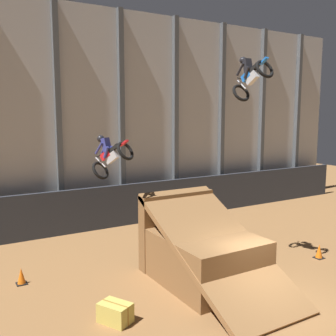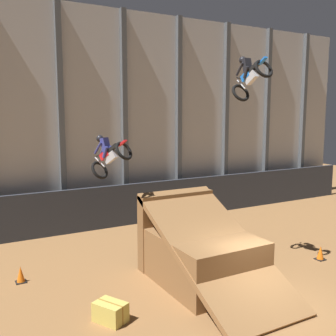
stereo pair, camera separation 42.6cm
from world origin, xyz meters
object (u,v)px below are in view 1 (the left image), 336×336
dirt_ramp (201,251)px  rider_bike_right_air (250,76)px  rider_bike_left_air (110,155)px  traffic_cone_arena_edge (21,276)px  hay_bale_trackside (115,313)px  traffic_cone_near_ramp (319,251)px

dirt_ramp → rider_bike_right_air: 6.48m
rider_bike_left_air → traffic_cone_arena_edge: (-3.10, 0.65, -4.09)m
rider_bike_left_air → hay_bale_trackside: rider_bike_left_air is taller
traffic_cone_near_ramp → traffic_cone_arena_edge: (-10.90, 3.63, 0.00)m
rider_bike_right_air → hay_bale_trackside: bearing=-169.0°
dirt_ramp → hay_bale_trackside: dirt_ramp is taller
traffic_cone_arena_edge → hay_bale_trackside: 4.37m
rider_bike_right_air → hay_bale_trackside: size_ratio=1.57×
dirt_ramp → hay_bale_trackside: (-3.79, -1.21, -0.74)m
hay_bale_trackside → traffic_cone_near_ramp: bearing=2.2°
traffic_cone_arena_edge → hay_bale_trackside: bearing=-65.7°
traffic_cone_near_ramp → traffic_cone_arena_edge: 11.49m
rider_bike_left_air → hay_bale_trackside: (-1.30, -3.34, -4.10)m
hay_bale_trackside → rider_bike_right_air: bearing=10.7°
rider_bike_right_air → rider_bike_left_air: bearing=153.8°
traffic_cone_near_ramp → rider_bike_right_air: bearing=167.4°
hay_bale_trackside → traffic_cone_arena_edge: bearing=114.3°
dirt_ramp → traffic_cone_arena_edge: dirt_ramp is taller
traffic_cone_near_ramp → traffic_cone_arena_edge: size_ratio=1.00×
rider_bike_left_air → rider_bike_right_air: rider_bike_right_air is taller
rider_bike_left_air → traffic_cone_near_ramp: (7.80, -2.98, -4.09)m
dirt_ramp → rider_bike_left_air: rider_bike_left_air is taller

